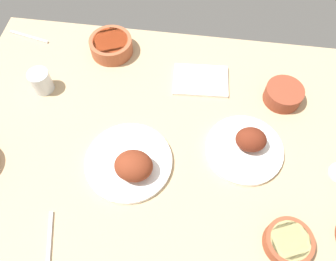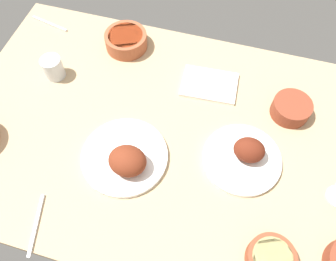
{
  "view_description": "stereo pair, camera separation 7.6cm",
  "coord_description": "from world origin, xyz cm",
  "px_view_note": "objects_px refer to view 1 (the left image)",
  "views": [
    {
      "loc": [
        -7.13,
        52.45,
        96.98
      ],
      "look_at": [
        0.0,
        0.0,
        6.0
      ],
      "focal_mm": 35.64,
      "sensor_mm": 36.0,
      "label": 1
    },
    {
      "loc": [
        -14.55,
        50.89,
        96.98
      ],
      "look_at": [
        0.0,
        0.0,
        6.0
      ],
      "focal_mm": 35.64,
      "sensor_mm": 36.0,
      "label": 2
    }
  ],
  "objects_px": {
    "water_tumbler": "(41,81)",
    "plate_far_side": "(247,146)",
    "plate_near_viewer": "(131,163)",
    "fork_loose": "(29,37)",
    "bowl_sauce": "(111,45)",
    "spoon_loose": "(49,243)",
    "folded_napkin": "(201,80)",
    "bowl_potatoes": "(288,242)",
    "bowl_onions": "(284,94)"
  },
  "relations": [
    {
      "from": "water_tumbler",
      "to": "plate_far_side",
      "type": "bearing_deg",
      "value": 168.17
    },
    {
      "from": "plate_near_viewer",
      "to": "fork_loose",
      "type": "xyz_separation_m",
      "value": [
        0.49,
        -0.48,
        -0.02
      ]
    },
    {
      "from": "bowl_sauce",
      "to": "spoon_loose",
      "type": "relative_size",
      "value": 0.9
    },
    {
      "from": "bowl_sauce",
      "to": "fork_loose",
      "type": "height_order",
      "value": "bowl_sauce"
    },
    {
      "from": "water_tumbler",
      "to": "folded_napkin",
      "type": "relative_size",
      "value": 0.41
    },
    {
      "from": "plate_near_viewer",
      "to": "water_tumbler",
      "type": "xyz_separation_m",
      "value": [
        0.36,
        -0.25,
        0.01
      ]
    },
    {
      "from": "bowl_potatoes",
      "to": "water_tumbler",
      "type": "relative_size",
      "value": 1.61
    },
    {
      "from": "bowl_sauce",
      "to": "folded_napkin",
      "type": "relative_size",
      "value": 0.81
    },
    {
      "from": "fork_loose",
      "to": "spoon_loose",
      "type": "bearing_deg",
      "value": -54.15
    },
    {
      "from": "bowl_onions",
      "to": "water_tumbler",
      "type": "relative_size",
      "value": 1.6
    },
    {
      "from": "folded_napkin",
      "to": "water_tumbler",
      "type": "bearing_deg",
      "value": 10.91
    },
    {
      "from": "plate_near_viewer",
      "to": "bowl_onions",
      "type": "height_order",
      "value": "plate_near_viewer"
    },
    {
      "from": "plate_far_side",
      "to": "bowl_onions",
      "type": "bearing_deg",
      "value": -119.31
    },
    {
      "from": "bowl_potatoes",
      "to": "fork_loose",
      "type": "relative_size",
      "value": 0.77
    },
    {
      "from": "plate_far_side",
      "to": "bowl_potatoes",
      "type": "bearing_deg",
      "value": 112.56
    },
    {
      "from": "bowl_onions",
      "to": "water_tumbler",
      "type": "height_order",
      "value": "water_tumbler"
    },
    {
      "from": "bowl_onions",
      "to": "folded_napkin",
      "type": "distance_m",
      "value": 0.28
    },
    {
      "from": "folded_napkin",
      "to": "spoon_loose",
      "type": "xyz_separation_m",
      "value": [
        0.36,
        0.61,
        -0.0
      ]
    },
    {
      "from": "bowl_potatoes",
      "to": "bowl_onions",
      "type": "distance_m",
      "value": 0.48
    },
    {
      "from": "folded_napkin",
      "to": "bowl_sauce",
      "type": "bearing_deg",
      "value": -16.03
    },
    {
      "from": "plate_near_viewer",
      "to": "spoon_loose",
      "type": "bearing_deg",
      "value": 54.74
    },
    {
      "from": "plate_far_side",
      "to": "plate_near_viewer",
      "type": "height_order",
      "value": "plate_near_viewer"
    },
    {
      "from": "bowl_potatoes",
      "to": "plate_far_side",
      "type": "bearing_deg",
      "value": -67.44
    },
    {
      "from": "plate_far_side",
      "to": "water_tumbler",
      "type": "height_order",
      "value": "plate_far_side"
    },
    {
      "from": "bowl_sauce",
      "to": "water_tumbler",
      "type": "bearing_deg",
      "value": 45.63
    },
    {
      "from": "bowl_onions",
      "to": "spoon_loose",
      "type": "height_order",
      "value": "bowl_onions"
    },
    {
      "from": "bowl_onions",
      "to": "folded_napkin",
      "type": "xyz_separation_m",
      "value": [
        0.28,
        -0.04,
        -0.02
      ]
    },
    {
      "from": "fork_loose",
      "to": "spoon_loose",
      "type": "height_order",
      "value": "same"
    },
    {
      "from": "plate_near_viewer",
      "to": "water_tumbler",
      "type": "relative_size",
      "value": 3.38
    },
    {
      "from": "fork_loose",
      "to": "folded_napkin",
      "type": "bearing_deg",
      "value": 1.9
    },
    {
      "from": "plate_near_viewer",
      "to": "fork_loose",
      "type": "relative_size",
      "value": 1.61
    },
    {
      "from": "water_tumbler",
      "to": "fork_loose",
      "type": "relative_size",
      "value": 0.48
    },
    {
      "from": "folded_napkin",
      "to": "plate_far_side",
      "type": "bearing_deg",
      "value": 122.85
    },
    {
      "from": "bowl_sauce",
      "to": "water_tumbler",
      "type": "relative_size",
      "value": 1.98
    },
    {
      "from": "water_tumbler",
      "to": "folded_napkin",
      "type": "height_order",
      "value": "water_tumbler"
    },
    {
      "from": "fork_loose",
      "to": "water_tumbler",
      "type": "bearing_deg",
      "value": -46.72
    },
    {
      "from": "water_tumbler",
      "to": "bowl_sauce",
      "type": "bearing_deg",
      "value": -134.37
    },
    {
      "from": "bowl_onions",
      "to": "plate_near_viewer",
      "type": "bearing_deg",
      "value": 34.75
    },
    {
      "from": "water_tumbler",
      "to": "plate_near_viewer",
      "type": "bearing_deg",
      "value": 144.59
    },
    {
      "from": "bowl_onions",
      "to": "bowl_potatoes",
      "type": "bearing_deg",
      "value": 89.49
    },
    {
      "from": "bowl_onions",
      "to": "folded_napkin",
      "type": "bearing_deg",
      "value": -8.14
    },
    {
      "from": "bowl_onions",
      "to": "fork_loose",
      "type": "xyz_separation_m",
      "value": [
        0.95,
        -0.16,
        -0.03
      ]
    },
    {
      "from": "bowl_potatoes",
      "to": "spoon_loose",
      "type": "distance_m",
      "value": 0.64
    },
    {
      "from": "bowl_potatoes",
      "to": "fork_loose",
      "type": "height_order",
      "value": "bowl_potatoes"
    },
    {
      "from": "plate_near_viewer",
      "to": "bowl_sauce",
      "type": "height_order",
      "value": "plate_near_viewer"
    },
    {
      "from": "bowl_potatoes",
      "to": "water_tumbler",
      "type": "distance_m",
      "value": 0.91
    },
    {
      "from": "bowl_sauce",
      "to": "fork_loose",
      "type": "distance_m",
      "value": 0.34
    },
    {
      "from": "plate_near_viewer",
      "to": "plate_far_side",
      "type": "bearing_deg",
      "value": -162.4
    },
    {
      "from": "water_tumbler",
      "to": "spoon_loose",
      "type": "bearing_deg",
      "value": 109.78
    },
    {
      "from": "bowl_potatoes",
      "to": "bowl_sauce",
      "type": "height_order",
      "value": "bowl_sauce"
    }
  ]
}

